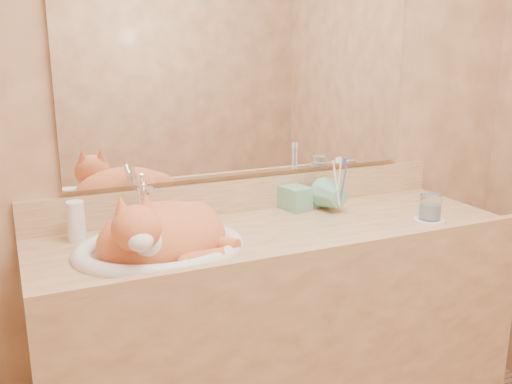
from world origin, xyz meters
name	(u,v)px	position (x,y,z in m)	size (l,w,h in m)	color
wall_back	(247,102)	(0.00, 1.00, 1.25)	(2.40, 0.02, 2.50)	#906241
vanity_counter	(278,346)	(0.00, 0.72, 0.42)	(1.60, 0.55, 0.85)	#966B43
mirror	(248,61)	(0.00, 0.99, 1.39)	(1.30, 0.02, 0.80)	white
sink_basin	(159,226)	(-0.41, 0.70, 0.93)	(0.51, 0.42, 0.16)	white
faucet	(144,205)	(-0.41, 0.90, 0.94)	(0.05, 0.13, 0.18)	white
cat	(161,233)	(-0.41, 0.69, 0.91)	(0.40, 0.32, 0.22)	#C6582D
soap_dispenser	(305,187)	(0.18, 0.88, 0.95)	(0.09, 0.09, 0.19)	#68A78B
toothbrush_cup	(339,200)	(0.28, 0.80, 0.90)	(0.12, 0.12, 0.11)	#68A78B
toothbrushes	(340,180)	(0.28, 0.80, 0.98)	(0.03, 0.03, 0.21)	white
saucer	(429,220)	(0.52, 0.60, 0.85)	(0.11, 0.11, 0.01)	white
water_glass	(430,207)	(0.52, 0.60, 0.90)	(0.07, 0.07, 0.09)	white
lotion_bottle	(76,222)	(-0.62, 0.89, 0.91)	(0.05, 0.05, 0.13)	white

